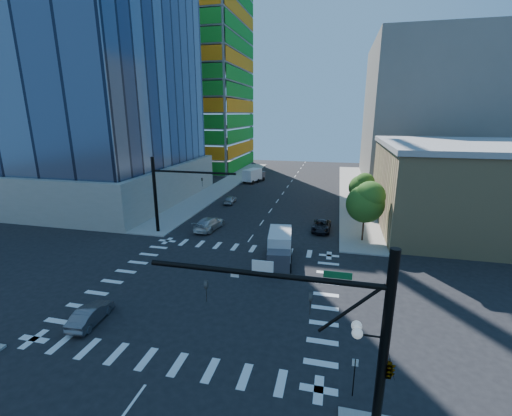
# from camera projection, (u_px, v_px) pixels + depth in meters

# --- Properties ---
(ground) EXTENTS (160.00, 160.00, 0.00)m
(ground) POSITION_uv_depth(u_px,v_px,m) (215.00, 288.00, 28.32)
(ground) COLOR black
(ground) RESTS_ON ground
(road_markings) EXTENTS (20.00, 20.00, 0.01)m
(road_markings) POSITION_uv_depth(u_px,v_px,m) (215.00, 288.00, 28.32)
(road_markings) COLOR silver
(road_markings) RESTS_ON ground
(sidewalk_ne) EXTENTS (5.00, 60.00, 0.15)m
(sidewalk_ne) POSITION_uv_depth(u_px,v_px,m) (353.00, 191.00, 63.03)
(sidewalk_ne) COLOR gray
(sidewalk_ne) RESTS_ON ground
(sidewalk_nw) EXTENTS (5.00, 60.00, 0.15)m
(sidewalk_nw) POSITION_uv_depth(u_px,v_px,m) (225.00, 185.00, 68.59)
(sidewalk_nw) COLOR gray
(sidewalk_nw) RESTS_ON ground
(construction_building) EXTENTS (25.16, 34.50, 70.60)m
(construction_building) POSITION_uv_depth(u_px,v_px,m) (193.00, 70.00, 85.94)
(construction_building) COLOR gray
(construction_building) RESTS_ON ground
(commercial_building) EXTENTS (20.50, 22.50, 10.60)m
(commercial_building) POSITION_uv_depth(u_px,v_px,m) (467.00, 186.00, 41.97)
(commercial_building) COLOR tan
(commercial_building) RESTS_ON ground
(bg_building_ne) EXTENTS (24.00, 30.00, 28.00)m
(bg_building_ne) POSITION_uv_depth(u_px,v_px,m) (429.00, 113.00, 70.16)
(bg_building_ne) COLOR slate
(bg_building_ne) RESTS_ON ground
(signal_mast_se) EXTENTS (10.51, 2.48, 9.00)m
(signal_mast_se) POSITION_uv_depth(u_px,v_px,m) (361.00, 342.00, 13.84)
(signal_mast_se) COLOR black
(signal_mast_se) RESTS_ON sidewalk_se
(signal_mast_nw) EXTENTS (10.20, 0.40, 9.00)m
(signal_mast_nw) POSITION_uv_depth(u_px,v_px,m) (166.00, 189.00, 39.86)
(signal_mast_nw) COLOR black
(signal_mast_nw) RESTS_ON sidewalk_nw
(tree_south) EXTENTS (4.16, 4.16, 6.82)m
(tree_south) POSITION_uv_depth(u_px,v_px,m) (367.00, 201.00, 37.30)
(tree_south) COLOR #382316
(tree_south) RESTS_ON sidewalk_ne
(tree_north) EXTENTS (3.54, 3.52, 5.78)m
(tree_north) POSITION_uv_depth(u_px,v_px,m) (362.00, 186.00, 48.67)
(tree_north) COLOR #382316
(tree_north) RESTS_ON sidewalk_ne
(no_parking_sign) EXTENTS (0.30, 0.06, 2.20)m
(no_parking_sign) POSITION_uv_depth(u_px,v_px,m) (354.00, 373.00, 17.13)
(no_parking_sign) COLOR black
(no_parking_sign) RESTS_ON ground
(car_nb_far) EXTENTS (2.25, 4.66, 1.28)m
(car_nb_far) POSITION_uv_depth(u_px,v_px,m) (321.00, 226.00, 41.92)
(car_nb_far) COLOR black
(car_nb_far) RESTS_ON ground
(car_sb_near) EXTENTS (2.87, 5.56, 1.54)m
(car_sb_near) POSITION_uv_depth(u_px,v_px,m) (209.00, 223.00, 42.43)
(car_sb_near) COLOR silver
(car_sb_near) RESTS_ON ground
(car_sb_mid) EXTENTS (1.75, 3.85, 1.28)m
(car_sb_mid) POSITION_uv_depth(u_px,v_px,m) (230.00, 199.00, 54.89)
(car_sb_mid) COLOR #94979B
(car_sb_mid) RESTS_ON ground
(car_sb_cross) EXTENTS (1.65, 3.92, 1.26)m
(car_sb_cross) POSITION_uv_depth(u_px,v_px,m) (91.00, 314.00, 23.45)
(car_sb_cross) COLOR #504F54
(car_sb_cross) RESTS_ON ground
(box_truck_near) EXTENTS (3.03, 5.75, 2.88)m
(box_truck_near) POSITION_uv_depth(u_px,v_px,m) (280.00, 250.00, 32.78)
(box_truck_near) COLOR black
(box_truck_near) RESTS_ON ground
(box_truck_far) EXTENTS (3.87, 5.83, 2.83)m
(box_truck_far) POSITION_uv_depth(u_px,v_px,m) (254.00, 176.00, 71.89)
(box_truck_far) COLOR black
(box_truck_far) RESTS_ON ground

